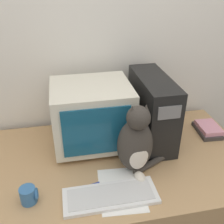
# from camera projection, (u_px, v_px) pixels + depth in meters

# --- Properties ---
(wall_back) EXTENTS (7.00, 0.05, 2.50)m
(wall_back) POSITION_uv_depth(u_px,v_px,m) (97.00, 44.00, 1.62)
(wall_back) COLOR silver
(wall_back) RESTS_ON ground_plane
(desk) EXTENTS (1.55, 0.85, 0.74)m
(desk) POSITION_uv_depth(u_px,v_px,m) (113.00, 205.00, 1.64)
(desk) COLOR tan
(desk) RESTS_ON ground_plane
(crt_monitor) EXTENTS (0.44, 0.39, 0.37)m
(crt_monitor) POSITION_uv_depth(u_px,v_px,m) (92.00, 115.00, 1.50)
(crt_monitor) COLOR beige
(crt_monitor) RESTS_ON desk
(computer_tower) EXTENTS (0.17, 0.48, 0.40)m
(computer_tower) POSITION_uv_depth(u_px,v_px,m) (152.00, 109.00, 1.54)
(computer_tower) COLOR black
(computer_tower) RESTS_ON desk
(keyboard) EXTENTS (0.44, 0.17, 0.02)m
(keyboard) POSITION_uv_depth(u_px,v_px,m) (111.00, 196.00, 1.21)
(keyboard) COLOR silver
(keyboard) RESTS_ON desk
(cat) EXTENTS (0.28, 0.22, 0.39)m
(cat) POSITION_uv_depth(u_px,v_px,m) (136.00, 143.00, 1.30)
(cat) COLOR #38332D
(cat) RESTS_ON desk
(book_stack) EXTENTS (0.14, 0.21, 0.05)m
(book_stack) POSITION_uv_depth(u_px,v_px,m) (208.00, 129.00, 1.68)
(book_stack) COLOR #383333
(book_stack) RESTS_ON desk
(pen) EXTENTS (0.14, 0.04, 0.01)m
(pen) POSITION_uv_depth(u_px,v_px,m) (86.00, 187.00, 1.27)
(pen) COLOR navy
(pen) RESTS_ON desk
(paper_sheet) EXTENTS (0.23, 0.31, 0.00)m
(paper_sheet) POSITION_uv_depth(u_px,v_px,m) (121.00, 189.00, 1.26)
(paper_sheet) COLOR white
(paper_sheet) RESTS_ON desk
(mug) EXTENTS (0.08, 0.07, 0.08)m
(mug) POSITION_uv_depth(u_px,v_px,m) (29.00, 195.00, 1.17)
(mug) COLOR #33669E
(mug) RESTS_ON desk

